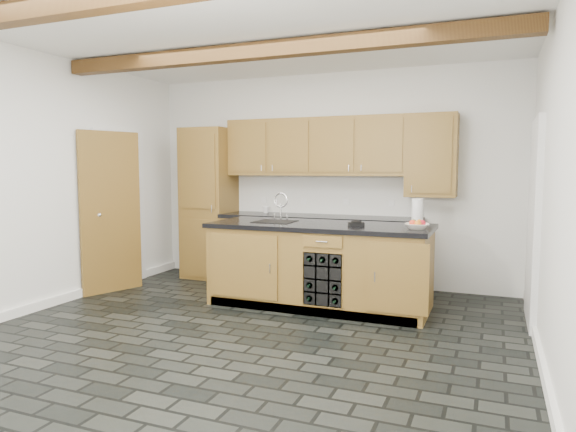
# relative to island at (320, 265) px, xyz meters

# --- Properties ---
(ground) EXTENTS (5.00, 5.00, 0.00)m
(ground) POSITION_rel_island_xyz_m (-0.31, -1.28, -0.46)
(ground) COLOR black
(ground) RESTS_ON ground
(room_shell) EXTENTS (5.01, 5.00, 5.00)m
(room_shell) POSITION_rel_island_xyz_m (-0.39, -0.75, 1.06)
(room_shell) COLOR white
(room_shell) RESTS_ON ground
(back_cabinetry) EXTENTS (3.65, 0.62, 2.20)m
(back_cabinetry) POSITION_rel_island_xyz_m (-0.68, 0.95, 0.51)
(back_cabinetry) COLOR olive
(back_cabinetry) RESTS_ON ground
(island) EXTENTS (2.48, 0.96, 0.93)m
(island) POSITION_rel_island_xyz_m (0.00, 0.00, 0.00)
(island) COLOR olive
(island) RESTS_ON ground
(faucet) EXTENTS (0.45, 0.40, 0.34)m
(faucet) POSITION_rel_island_xyz_m (-0.56, 0.05, 0.50)
(faucet) COLOR black
(faucet) RESTS_ON island
(kitchen_scale) EXTENTS (0.19, 0.15, 0.05)m
(kitchen_scale) POSITION_rel_island_xyz_m (0.42, -0.05, 0.49)
(kitchen_scale) COLOR black
(kitchen_scale) RESTS_ON island
(fruit_bowl) EXTENTS (0.26, 0.26, 0.06)m
(fruit_bowl) POSITION_rel_island_xyz_m (1.07, -0.12, 0.50)
(fruit_bowl) COLOR white
(fruit_bowl) RESTS_ON island
(fruit_cluster) EXTENTS (0.16, 0.17, 0.07)m
(fruit_cluster) POSITION_rel_island_xyz_m (1.07, -0.12, 0.53)
(fruit_cluster) COLOR red
(fruit_cluster) RESTS_ON fruit_bowl
(paper_towel) EXTENTS (0.12, 0.12, 0.28)m
(paper_towel) POSITION_rel_island_xyz_m (1.01, 0.37, 0.61)
(paper_towel) COLOR white
(paper_towel) RESTS_ON island
(mug) EXTENTS (0.10, 0.10, 0.10)m
(mug) POSITION_rel_island_xyz_m (-1.12, 1.01, 0.51)
(mug) COLOR white
(mug) RESTS_ON back_cabinetry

